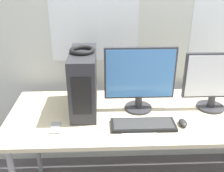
{
  "coord_description": "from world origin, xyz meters",
  "views": [
    {
      "loc": [
        -0.49,
        -1.2,
        1.71
      ],
      "look_at": [
        -0.43,
        0.37,
        0.98
      ],
      "focal_mm": 42.0,
      "sensor_mm": 36.0,
      "label": 1
    }
  ],
  "objects_px": {
    "mouse": "(183,123)",
    "pc_tower": "(84,82)",
    "headphones": "(82,50)",
    "cell_phone": "(55,128)",
    "monitor_right_near": "(215,80)",
    "monitor_main": "(140,78)",
    "keyboard": "(143,125)"
  },
  "relations": [
    {
      "from": "monitor_right_near",
      "to": "keyboard",
      "type": "xyz_separation_m",
      "value": [
        -0.52,
        -0.22,
        -0.21
      ]
    },
    {
      "from": "cell_phone",
      "to": "monitor_main",
      "type": "bearing_deg",
      "value": 20.02
    },
    {
      "from": "headphones",
      "to": "mouse",
      "type": "height_order",
      "value": "headphones"
    },
    {
      "from": "monitor_right_near",
      "to": "keyboard",
      "type": "height_order",
      "value": "monitor_right_near"
    },
    {
      "from": "monitor_main",
      "to": "mouse",
      "type": "bearing_deg",
      "value": -40.56
    },
    {
      "from": "pc_tower",
      "to": "headphones",
      "type": "distance_m",
      "value": 0.22
    },
    {
      "from": "mouse",
      "to": "pc_tower",
      "type": "bearing_deg",
      "value": 159.54
    },
    {
      "from": "monitor_main",
      "to": "cell_phone",
      "type": "distance_m",
      "value": 0.65
    },
    {
      "from": "monitor_main",
      "to": "mouse",
      "type": "distance_m",
      "value": 0.41
    },
    {
      "from": "pc_tower",
      "to": "cell_phone",
      "type": "height_order",
      "value": "pc_tower"
    },
    {
      "from": "keyboard",
      "to": "cell_phone",
      "type": "xyz_separation_m",
      "value": [
        -0.56,
        -0.0,
        -0.01
      ]
    },
    {
      "from": "mouse",
      "to": "headphones",
      "type": "bearing_deg",
      "value": 159.48
    },
    {
      "from": "monitor_main",
      "to": "monitor_right_near",
      "type": "height_order",
      "value": "monitor_main"
    },
    {
      "from": "pc_tower",
      "to": "mouse",
      "type": "bearing_deg",
      "value": -20.46
    },
    {
      "from": "monitor_main",
      "to": "monitor_right_near",
      "type": "bearing_deg",
      "value": -0.87
    },
    {
      "from": "pc_tower",
      "to": "headphones",
      "type": "height_order",
      "value": "headphones"
    },
    {
      "from": "headphones",
      "to": "cell_phone",
      "type": "relative_size",
      "value": 1.32
    },
    {
      "from": "pc_tower",
      "to": "headphones",
      "type": "xyz_separation_m",
      "value": [
        0.0,
        0.0,
        0.22
      ]
    },
    {
      "from": "headphones",
      "to": "mouse",
      "type": "bearing_deg",
      "value": -20.52
    },
    {
      "from": "keyboard",
      "to": "cell_phone",
      "type": "height_order",
      "value": "keyboard"
    },
    {
      "from": "monitor_main",
      "to": "cell_phone",
      "type": "bearing_deg",
      "value": -157.53
    },
    {
      "from": "mouse",
      "to": "cell_phone",
      "type": "distance_m",
      "value": 0.81
    },
    {
      "from": "pc_tower",
      "to": "mouse",
      "type": "relative_size",
      "value": 5.05
    },
    {
      "from": "headphones",
      "to": "cell_phone",
      "type": "distance_m",
      "value": 0.53
    },
    {
      "from": "headphones",
      "to": "monitor_right_near",
      "type": "relative_size",
      "value": 0.38
    },
    {
      "from": "monitor_right_near",
      "to": "mouse",
      "type": "bearing_deg",
      "value": -140.94
    },
    {
      "from": "monitor_main",
      "to": "mouse",
      "type": "xyz_separation_m",
      "value": [
        0.26,
        -0.22,
        -0.23
      ]
    },
    {
      "from": "pc_tower",
      "to": "monitor_right_near",
      "type": "distance_m",
      "value": 0.9
    },
    {
      "from": "monitor_right_near",
      "to": "pc_tower",
      "type": "bearing_deg",
      "value": 178.39
    },
    {
      "from": "keyboard",
      "to": "cell_phone",
      "type": "relative_size",
      "value": 3.25
    },
    {
      "from": "monitor_right_near",
      "to": "mouse",
      "type": "distance_m",
      "value": 0.39
    },
    {
      "from": "monitor_right_near",
      "to": "mouse",
      "type": "relative_size",
      "value": 5.03
    }
  ]
}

